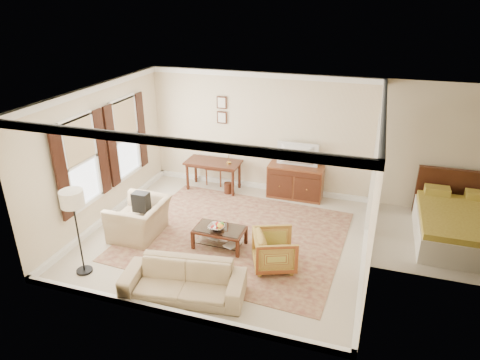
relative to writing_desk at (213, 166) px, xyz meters
The scene contains 21 objects.
room_shell 2.96m from the writing_desk, 62.75° to the right, with size 5.51×5.01×2.91m.
annex_bedroom 5.63m from the writing_desk, ahead, with size 3.00×2.70×2.90m.
window_front 3.34m from the writing_desk, 120.67° to the right, with size 0.12×1.56×1.80m, color #CCB284, non-canonical shape.
window_rear 2.21m from the writing_desk, 144.64° to the right, with size 0.12×1.56×1.80m, color #CCB284, non-canonical shape.
doorway 3.84m from the writing_desk, ahead, with size 0.10×1.12×2.25m, color white, non-canonical shape.
rug 2.42m from the writing_desk, 58.14° to the right, with size 4.24×3.63×0.01m, color maroon.
writing_desk is the anchor object (origin of this frame).
desk_chair 0.37m from the writing_desk, 100.74° to the left, with size 0.45×0.45×1.05m, color brown, non-canonical shape.
desk_lamp 0.55m from the writing_desk, ahead, with size 0.32×0.32×0.50m, color silver, non-canonical shape.
framed_prints 1.38m from the writing_desk, 76.22° to the left, with size 0.25×0.04×0.68m, color #3F1D12, non-canonical shape.
sideboard 2.05m from the writing_desk, ahead, with size 1.31×0.50×0.80m, color brown.
tv 2.14m from the writing_desk, ahead, with size 0.92×0.53×0.12m, color black.
coffee_table 2.71m from the writing_desk, 66.44° to the right, with size 0.98×0.59×0.41m.
fruit_bowl 2.72m from the writing_desk, 67.71° to the right, with size 0.42×0.42×0.10m, color silver.
book_a 2.57m from the writing_desk, 69.69° to the right, with size 0.28×0.04×0.38m, color brown.
book_b 2.86m from the writing_desk, 63.47° to the right, with size 0.28×0.03×0.38m, color brown.
striped_armchair 3.59m from the writing_desk, 51.20° to the right, with size 0.73×0.68×0.75m, color brown.
club_armchair 2.62m from the writing_desk, 103.66° to the right, with size 1.13×0.74×0.99m, color tan.
backpack 2.54m from the writing_desk, 103.43° to the right, with size 0.32×0.22×0.40m, color black.
sofa 4.16m from the writing_desk, 75.65° to the right, with size 1.98×0.58×0.77m, color tan.
floor_lamp 4.14m from the writing_desk, 103.23° to the right, with size 0.39×0.39×1.59m.
Camera 1 is at (2.57, -7.06, 4.57)m, focal length 32.00 mm.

